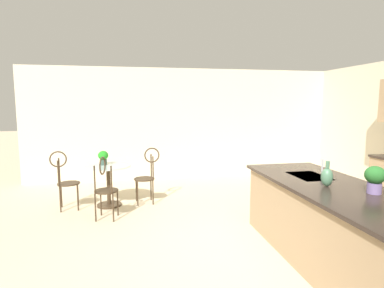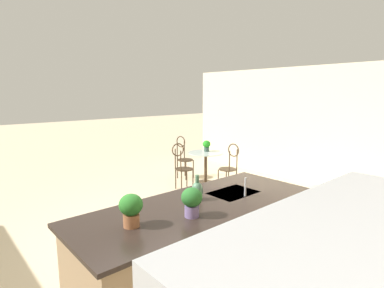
{
  "view_description": "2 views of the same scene",
  "coord_description": "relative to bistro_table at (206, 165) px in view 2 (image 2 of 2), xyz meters",
  "views": [
    {
      "loc": [
        3.32,
        -1.38,
        1.84
      ],
      "look_at": [
        -1.4,
        -0.47,
        1.22
      ],
      "focal_mm": 29.08,
      "sensor_mm": 36.0,
      "label": 1
    },
    {
      "loc": [
        2.44,
        3.18,
        2.1
      ],
      "look_at": [
        -0.98,
        -0.73,
        1.23
      ],
      "focal_mm": 28.73,
      "sensor_mm": 36.0,
      "label": 2
    }
  ],
  "objects": [
    {
      "name": "potted_plant_counter_near",
      "position": [
        2.96,
        2.89,
        0.64
      ],
      "size": [
        0.2,
        0.2,
        0.29
      ],
      "color": "#7A669E",
      "rests_on": "kitchen_island"
    },
    {
      "name": "ground_plane",
      "position": [
        2.36,
        1.83,
        -0.45
      ],
      "size": [
        40.0,
        40.0,
        0.0
      ],
      "primitive_type": "plane",
      "color": "beige"
    },
    {
      "name": "chair_near_window",
      "position": [
        0.06,
        -0.73,
        0.13
      ],
      "size": [
        0.43,
        0.51,
        1.04
      ],
      "color": "#3D2D1E",
      "rests_on": "ground"
    },
    {
      "name": "sink_faucet",
      "position": [
        2.11,
        2.86,
        0.58
      ],
      "size": [
        0.02,
        0.02,
        0.22
      ],
      "primitive_type": "cylinder",
      "color": "#B2B5BA",
      "rests_on": "kitchen_island"
    },
    {
      "name": "bistro_table",
      "position": [
        0.0,
        0.0,
        0.0
      ],
      "size": [
        0.8,
        0.8,
        0.74
      ],
      "color": "#3D2D1E",
      "rests_on": "ground"
    },
    {
      "name": "wall_left_window",
      "position": [
        -1.9,
        1.83,
        0.9
      ],
      "size": [
        0.12,
        7.8,
        2.7
      ],
      "primitive_type": "cube",
      "color": "beige",
      "rests_on": "ground"
    },
    {
      "name": "potted_plant_counter_far",
      "position": [
        3.51,
        2.71,
        0.64
      ],
      "size": [
        0.21,
        0.21,
        0.3
      ],
      "color": "#9E603D",
      "rests_on": "kitchen_island"
    },
    {
      "name": "kitchen_island",
      "position": [
        2.65,
        2.68,
        0.02
      ],
      "size": [
        2.8,
        1.06,
        0.92
      ],
      "color": "tan",
      "rests_on": "ground"
    },
    {
      "name": "chair_by_island",
      "position": [
        0.71,
        0.0,
        0.13
      ],
      "size": [
        0.51,
        0.45,
        1.04
      ],
      "color": "#3D2D1E",
      "rests_on": "ground"
    },
    {
      "name": "chair_toward_desk",
      "position": [
        -0.05,
        0.7,
        0.13
      ],
      "size": [
        0.41,
        0.5,
        1.04
      ],
      "color": "#3D2D1E",
      "rests_on": "ground"
    },
    {
      "name": "vase_on_counter",
      "position": [
        2.61,
        2.58,
        0.58
      ],
      "size": [
        0.13,
        0.13,
        0.29
      ],
      "color": "#4C7A5B",
      "rests_on": "kitchen_island"
    },
    {
      "name": "potted_plant_on_table",
      "position": [
        -0.11,
        -0.09,
        0.44
      ],
      "size": [
        0.18,
        0.18,
        0.26
      ],
      "color": "#385147",
      "rests_on": "bistro_table"
    }
  ]
}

